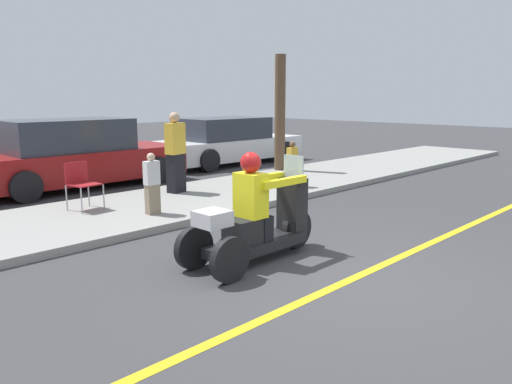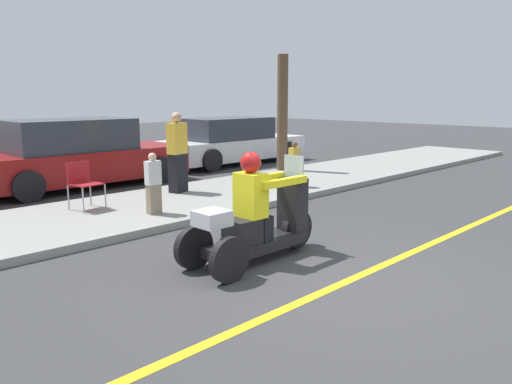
# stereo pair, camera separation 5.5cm
# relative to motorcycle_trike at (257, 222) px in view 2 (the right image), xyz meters

# --- Properties ---
(ground_plane) EXTENTS (60.00, 60.00, 0.00)m
(ground_plane) POSITION_rel_motorcycle_trike_xyz_m (0.26, -1.24, -0.50)
(ground_plane) COLOR #38383A
(lane_stripe) EXTENTS (24.00, 0.12, 0.01)m
(lane_stripe) POSITION_rel_motorcycle_trike_xyz_m (-0.01, -1.24, -0.50)
(lane_stripe) COLOR gold
(lane_stripe) RESTS_ON ground
(sidewalk_strip) EXTENTS (28.00, 2.80, 0.12)m
(sidewalk_strip) POSITION_rel_motorcycle_trike_xyz_m (0.26, 3.36, -0.44)
(sidewalk_strip) COLOR gray
(sidewalk_strip) RESTS_ON ground
(motorcycle_trike) EXTENTS (2.07, 0.74, 1.40)m
(motorcycle_trike) POSITION_rel_motorcycle_trike_xyz_m (0.00, 0.00, 0.00)
(motorcycle_trike) COLOR black
(motorcycle_trike) RESTS_ON ground
(spectator_near_curb) EXTENTS (0.43, 0.31, 1.63)m
(spectator_near_curb) POSITION_rel_motorcycle_trike_xyz_m (1.67, 3.94, 0.40)
(spectator_near_curb) COLOR black
(spectator_near_curb) RESTS_ON sidewalk_strip
(spectator_end_of_line) EXTENTS (0.25, 0.15, 1.03)m
(spectator_end_of_line) POSITION_rel_motorcycle_trike_xyz_m (0.25, 2.68, 0.11)
(spectator_end_of_line) COLOR gray
(spectator_end_of_line) RESTS_ON sidewalk_strip
(spectator_mid_group) EXTENTS (0.24, 0.15, 0.98)m
(spectator_mid_group) POSITION_rel_motorcycle_trike_xyz_m (3.84, 2.68, 0.09)
(spectator_mid_group) COLOR #38476B
(spectator_mid_group) RESTS_ON sidewalk_strip
(folding_chair_curbside) EXTENTS (0.52, 0.52, 0.82)m
(folding_chair_curbside) POSITION_rel_motorcycle_trike_xyz_m (-0.42, 3.86, 0.12)
(folding_chair_curbside) COLOR #A5A8AD
(folding_chair_curbside) RESTS_ON sidewalk_strip
(parked_car_lot_far) EXTENTS (4.78, 2.02, 1.56)m
(parked_car_lot_far) POSITION_rel_motorcycle_trike_xyz_m (0.79, 6.55, 0.23)
(parked_car_lot_far) COLOR maroon
(parked_car_lot_far) RESTS_ON ground
(parked_car_lot_right) EXTENTS (4.84, 2.04, 1.41)m
(parked_car_lot_right) POSITION_rel_motorcycle_trike_xyz_m (5.90, 7.06, 0.17)
(parked_car_lot_right) COLOR silver
(parked_car_lot_right) RESTS_ON ground
(tree_trunk) EXTENTS (0.28, 0.28, 2.99)m
(tree_trunk) POSITION_rel_motorcycle_trike_xyz_m (5.49, 4.54, 1.11)
(tree_trunk) COLOR brown
(tree_trunk) RESTS_ON sidewalk_strip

